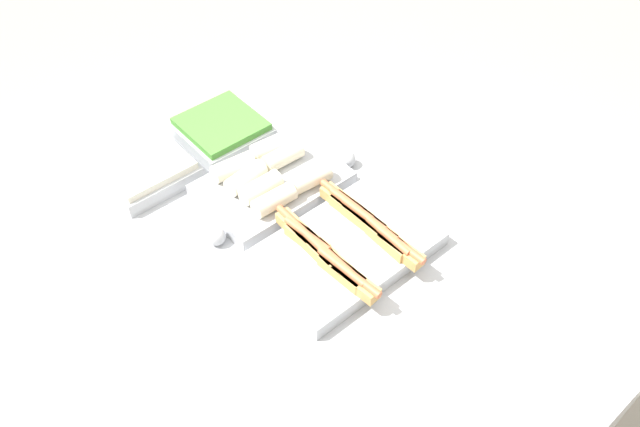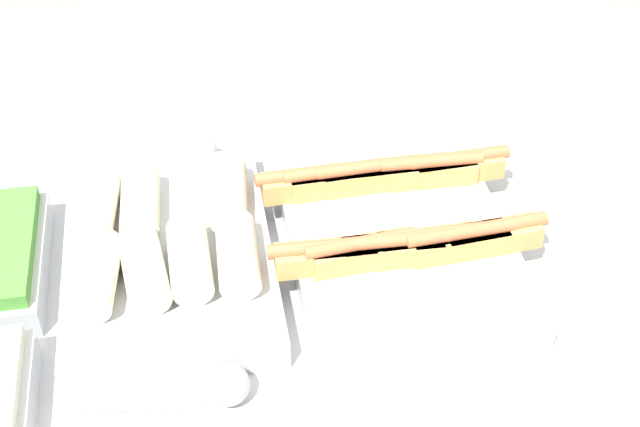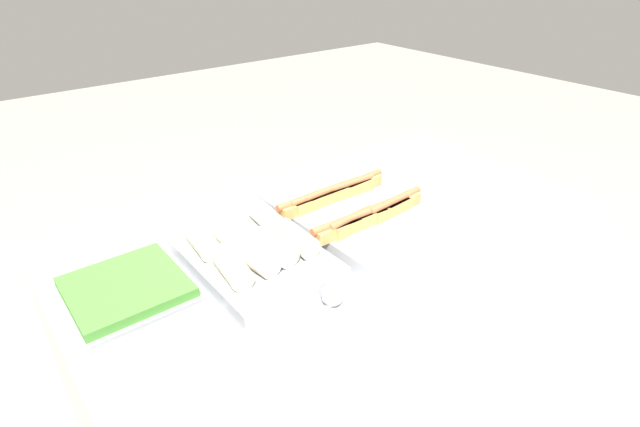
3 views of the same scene
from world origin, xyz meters
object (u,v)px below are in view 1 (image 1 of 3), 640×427
object	(u,v)px
tray_side_front	(146,168)
tray_side_back	(222,130)
serving_spoon_near	(215,235)
serving_spoon_far	(345,158)
tray_hotdogs	(347,246)
tray_wraps	(271,181)

from	to	relation	value
tray_side_front	tray_side_back	bearing A→B (deg)	90.00
serving_spoon_near	serving_spoon_far	size ratio (longest dim) A/B	0.99
serving_spoon_near	serving_spoon_far	world-z (taller)	same
tray_hotdogs	serving_spoon_near	size ratio (longest dim) A/B	2.34
tray_hotdogs	tray_side_back	size ratio (longest dim) A/B	1.86
tray_wraps	tray_side_front	distance (m)	0.42
serving_spoon_near	tray_hotdogs	bearing A→B (deg)	41.67
tray_side_front	serving_spoon_near	distance (m)	0.38
tray_wraps	tray_side_back	xyz separation A→B (m)	(-0.32, 0.03, -0.01)
tray_side_front	serving_spoon_far	xyz separation A→B (m)	(0.38, 0.53, -0.01)
tray_hotdogs	tray_side_back	world-z (taller)	tray_hotdogs
serving_spoon_near	serving_spoon_far	bearing A→B (deg)	89.86
tray_wraps	serving_spoon_far	world-z (taller)	tray_wraps
tray_side_front	tray_side_back	size ratio (longest dim) A/B	1.00
tray_wraps	serving_spoon_near	size ratio (longest dim) A/B	2.05
tray_wraps	serving_spoon_near	xyz separation A→B (m)	(0.06, -0.26, -0.02)
tray_hotdogs	serving_spoon_far	xyz separation A→B (m)	(-0.29, 0.26, -0.01)
tray_hotdogs	serving_spoon_far	world-z (taller)	tray_hotdogs
tray_hotdogs	tray_side_back	distance (m)	0.67
tray_side_front	serving_spoon_far	size ratio (longest dim) A/B	1.24
tray_side_back	serving_spoon_near	xyz separation A→B (m)	(0.38, -0.29, -0.01)
tray_side_back	serving_spoon_far	world-z (taller)	tray_side_back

